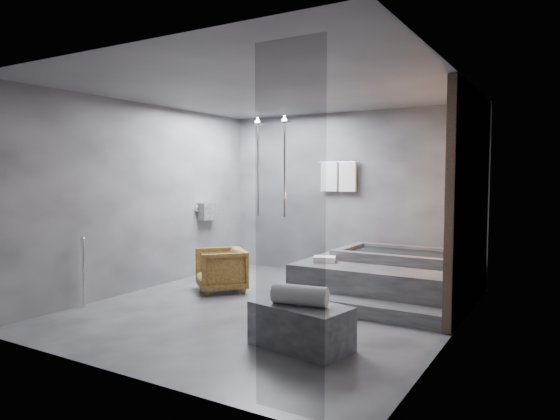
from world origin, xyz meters
The scene contains 7 objects.
room centered at (0.40, 0.24, 1.73)m, with size 5.00×5.04×2.82m.
tub_deck centered at (1.05, 1.45, 0.25)m, with size 2.20×2.00×0.50m, color #333335.
tub_step centered at (1.05, 0.27, 0.09)m, with size 2.20×0.36×0.18m, color #333335.
concrete_bench centered at (1.02, -1.11, 0.22)m, with size 0.98×0.54×0.44m, color #303133.
driftwood_chair centered at (-1.16, 0.44, 0.32)m, with size 0.68×0.70×0.64m, color #422C10.
rolled_towel centered at (1.03, -1.14, 0.54)m, with size 0.20×0.20×0.56m, color silver.
deck_towel centered at (0.32, 0.90, 0.54)m, with size 0.31×0.22×0.08m, color white.
Camera 1 is at (3.34, -5.42, 1.73)m, focal length 32.00 mm.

